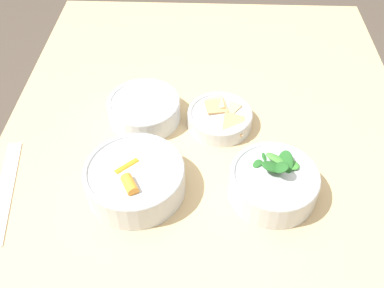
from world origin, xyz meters
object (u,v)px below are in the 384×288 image
bowl_greens (273,182)px  bowl_cookies (220,117)px  ruler (6,190)px  bowl_carrots (135,178)px  bowl_beans_hotdog (144,110)px

bowl_greens → bowl_cookies: bearing=27.7°
bowl_cookies → ruler: size_ratio=0.57×
bowl_greens → bowl_cookies: (0.19, 0.10, -0.01)m
bowl_greens → ruler: size_ratio=0.66×
bowl_carrots → ruler: size_ratio=0.75×
bowl_greens → bowl_beans_hotdog: bearing=53.0°
bowl_carrots → bowl_cookies: 0.25m
bowl_beans_hotdog → bowl_carrots: bearing=-177.9°
bowl_greens → ruler: 0.52m
bowl_greens → ruler: (-0.02, 0.52, -0.03)m
ruler → bowl_carrots: bearing=-86.9°
bowl_carrots → ruler: (-0.01, 0.26, -0.03)m
bowl_greens → bowl_cookies: 0.22m
ruler → bowl_beans_hotdog: bearing=-48.6°
bowl_carrots → bowl_beans_hotdog: bearing=2.1°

